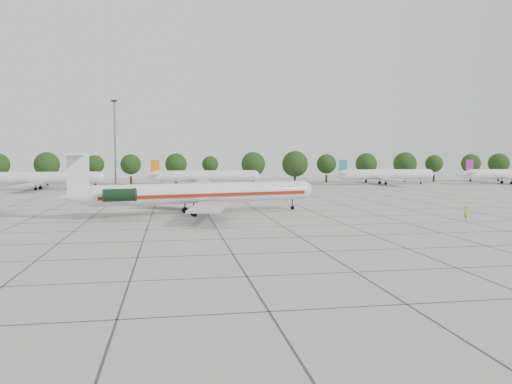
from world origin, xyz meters
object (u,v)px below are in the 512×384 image
(main_airliner, at_px, (193,193))
(bg_airliner_e, at_px, (509,174))
(bg_airliner_c, at_px, (204,176))
(bg_airliner_b, at_px, (41,178))
(floodlight_mast, at_px, (115,137))
(bg_airliner_d, at_px, (385,175))
(ground_crew, at_px, (466,213))

(main_airliner, height_order, bg_airliner_e, main_airliner)
(main_airliner, distance_m, bg_airliner_c, 65.07)
(bg_airliner_b, height_order, bg_airliner_e, same)
(floodlight_mast, bearing_deg, bg_airliner_d, -12.92)
(bg_airliner_c, distance_m, bg_airliner_e, 92.26)
(bg_airliner_d, relative_size, floodlight_mast, 1.11)
(main_airliner, xyz_separation_m, bg_airliner_c, (5.93, 64.80, -0.20))
(bg_airliner_e, distance_m, floodlight_mast, 120.61)
(bg_airliner_e, bearing_deg, bg_airliner_d, 174.77)
(bg_airliner_b, relative_size, bg_airliner_c, 1.00)
(main_airliner, relative_size, bg_airliner_c, 1.31)
(main_airliner, bearing_deg, bg_airliner_c, 70.84)
(bg_airliner_c, bearing_deg, ground_crew, -69.28)
(ground_crew, xyz_separation_m, bg_airliner_d, (24.70, 80.03, 1.97))
(ground_crew, xyz_separation_m, bg_airliner_b, (-70.18, 71.73, 1.97))
(bg_airliner_b, bearing_deg, bg_airliner_d, 5.00)
(bg_airliner_d, xyz_separation_m, floodlight_mast, (-79.72, 18.28, 11.37))
(bg_airliner_c, xyz_separation_m, bg_airliner_e, (92.26, -0.65, 0.00))
(bg_airliner_c, xyz_separation_m, bg_airliner_d, (53.90, 2.86, 0.00))
(main_airliner, relative_size, bg_airliner_d, 1.31)
(main_airliner, height_order, ground_crew, main_airliner)
(ground_crew, height_order, bg_airliner_c, bg_airliner_c)
(ground_crew, relative_size, bg_airliner_e, 0.07)
(bg_airliner_c, bearing_deg, bg_airliner_d, 3.04)
(bg_airliner_d, bearing_deg, bg_airliner_e, -5.23)
(ground_crew, bearing_deg, bg_airliner_b, -83.42)
(ground_crew, relative_size, bg_airliner_c, 0.07)
(bg_airliner_d, distance_m, bg_airliner_e, 38.52)
(bg_airliner_d, xyz_separation_m, bg_airliner_e, (38.36, -3.51, 0.00))
(bg_airliner_d, bearing_deg, ground_crew, -107.15)
(bg_airliner_d, height_order, bg_airliner_e, same)
(ground_crew, height_order, bg_airliner_e, bg_airliner_e)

